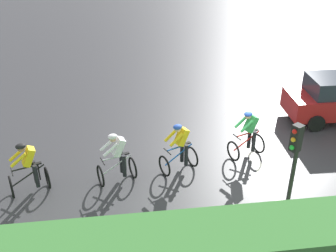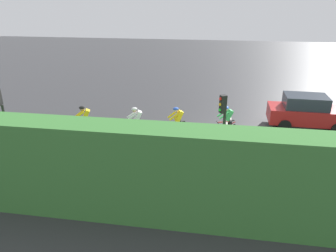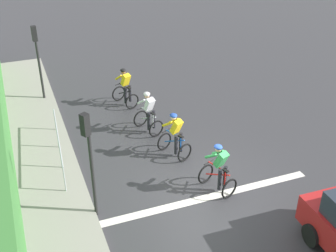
# 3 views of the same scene
# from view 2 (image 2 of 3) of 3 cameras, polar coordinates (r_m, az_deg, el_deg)

# --- Properties ---
(ground_plane) EXTENTS (80.00, 80.00, 0.00)m
(ground_plane) POSITION_cam_2_polar(r_m,az_deg,el_deg) (15.39, 9.77, -2.75)
(ground_plane) COLOR #333335
(sidewalk_kerb) EXTENTS (2.80, 22.69, 0.12)m
(sidewalk_kerb) POSITION_cam_2_polar(r_m,az_deg,el_deg) (11.23, -0.64, -12.27)
(sidewalk_kerb) COLOR gray
(sidewalk_kerb) RESTS_ON ground
(stone_wall_low) EXTENTS (0.44, 22.69, 0.45)m
(stone_wall_low) POSITION_cam_2_polar(r_m,az_deg,el_deg) (10.41, -1.49, -14.28)
(stone_wall_low) COLOR gray
(stone_wall_low) RESTS_ON ground
(hedge_wall) EXTENTS (1.10, 22.69, 3.07)m
(hedge_wall) POSITION_cam_2_polar(r_m,az_deg,el_deg) (9.43, -1.90, -8.95)
(hedge_wall) COLOR #387533
(hedge_wall) RESTS_ON ground
(road_marking_stop_line) EXTENTS (7.00, 0.30, 0.01)m
(road_marking_stop_line) POSITION_cam_2_polar(r_m,az_deg,el_deg) (15.41, 11.28, -2.82)
(road_marking_stop_line) COLOR silver
(road_marking_stop_line) RESTS_ON ground
(cyclist_lead) EXTENTS (0.99, 1.24, 1.66)m
(cyclist_lead) POSITION_cam_2_polar(r_m,az_deg,el_deg) (15.75, -14.81, 0.55)
(cyclist_lead) COLOR black
(cyclist_lead) RESTS_ON ground
(cyclist_second) EXTENTS (0.98, 1.24, 1.66)m
(cyclist_second) POSITION_cam_2_polar(r_m,az_deg,el_deg) (15.12, -5.70, 0.29)
(cyclist_second) COLOR black
(cyclist_second) RESTS_ON ground
(cyclist_mid) EXTENTS (1.05, 1.26, 1.66)m
(cyclist_mid) POSITION_cam_2_polar(r_m,az_deg,el_deg) (15.07, 1.74, 0.33)
(cyclist_mid) COLOR black
(cyclist_mid) RESTS_ON ground
(cyclist_fourth) EXTENTS (1.01, 1.25, 1.66)m
(cyclist_fourth) POSITION_cam_2_polar(r_m,az_deg,el_deg) (15.48, 10.63, 0.54)
(cyclist_fourth) COLOR black
(cyclist_fourth) RESTS_ON ground
(car_red) EXTENTS (1.97, 4.15, 1.76)m
(car_red) POSITION_cam_2_polar(r_m,az_deg,el_deg) (18.09, 24.11, 2.39)
(car_red) COLOR #B21E1E
(car_red) RESTS_ON ground
(traffic_light_near_crossing) EXTENTS (0.27, 0.29, 3.34)m
(traffic_light_near_crossing) POSITION_cam_2_polar(r_m,az_deg,el_deg) (11.33, 9.91, 0.15)
(traffic_light_near_crossing) COLOR black
(traffic_light_near_crossing) RESTS_ON ground
(traffic_light_far_junction) EXTENTS (0.21, 0.31, 3.34)m
(traffic_light_far_junction) POSITION_cam_2_polar(r_m,az_deg,el_deg) (13.53, -27.86, 1.52)
(traffic_light_far_junction) COLOR black
(traffic_light_far_junction) RESTS_ON ground
(pedestrian_railing_kerbside) EXTENTS (0.34, 4.02, 1.03)m
(pedestrian_railing_kerbside) POSITION_cam_2_polar(r_m,az_deg,el_deg) (11.84, -6.38, -6.20)
(pedestrian_railing_kerbside) COLOR #999EA3
(pedestrian_railing_kerbside) RESTS_ON ground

